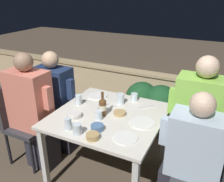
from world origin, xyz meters
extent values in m
plane|color=brown|center=(0.00, 0.00, 0.00)|extent=(16.00, 16.00, 0.00)
cube|color=tan|center=(0.00, 1.49, 0.32)|extent=(9.00, 0.14, 0.64)
cube|color=tan|center=(0.00, 1.49, 0.66)|extent=(9.00, 0.18, 0.04)
cube|color=silver|center=(0.00, 0.00, 0.71)|extent=(1.04, 1.02, 0.03)
cube|color=silver|center=(-0.47, -0.46, 0.35)|extent=(0.05, 0.05, 0.70)
cube|color=silver|center=(-0.47, 0.46, 0.35)|extent=(0.05, 0.05, 0.70)
cube|color=silver|center=(0.47, 0.46, 0.35)|extent=(0.05, 0.05, 0.70)
cube|color=brown|center=(0.25, 1.06, 0.14)|extent=(0.98, 0.36, 0.28)
ellipsoid|color=#194723|center=(-0.02, 1.06, 0.47)|extent=(0.44, 0.47, 0.42)
ellipsoid|color=#194723|center=(0.25, 1.06, 0.47)|extent=(0.44, 0.47, 0.42)
ellipsoid|color=#194723|center=(0.52, 1.06, 0.47)|extent=(0.44, 0.47, 0.42)
cube|color=#333338|center=(-0.90, -0.19, 0.45)|extent=(0.41, 0.41, 0.05)
cube|color=#333338|center=(-1.08, -0.19, 0.70)|extent=(0.06, 0.41, 0.46)
cylinder|color=black|center=(-1.08, -0.37, 0.21)|extent=(0.03, 0.03, 0.42)
cylinder|color=black|center=(-0.73, -0.37, 0.21)|extent=(0.03, 0.03, 0.42)
cylinder|color=black|center=(-1.08, -0.02, 0.21)|extent=(0.03, 0.03, 0.42)
cylinder|color=black|center=(-0.73, -0.02, 0.21)|extent=(0.03, 0.03, 0.42)
cube|color=#282833|center=(-0.73, -0.19, 0.24)|extent=(0.31, 0.23, 0.47)
cube|color=#E07A66|center=(-0.83, -0.19, 0.79)|extent=(0.44, 0.26, 0.64)
cube|color=#E07A66|center=(-0.58, -0.19, 0.87)|extent=(0.07, 0.07, 0.24)
sphere|color=#99755B|center=(-0.83, -0.19, 1.20)|extent=(0.19, 0.19, 0.19)
cube|color=#333338|center=(-0.87, 0.16, 0.45)|extent=(0.41, 0.41, 0.05)
cube|color=#333338|center=(-1.05, 0.16, 0.70)|extent=(0.06, 0.41, 0.46)
cylinder|color=black|center=(-1.05, -0.01, 0.21)|extent=(0.03, 0.03, 0.42)
cylinder|color=black|center=(-0.70, -0.01, 0.21)|extent=(0.03, 0.03, 0.42)
cylinder|color=black|center=(-1.05, 0.34, 0.21)|extent=(0.03, 0.03, 0.42)
cylinder|color=black|center=(-0.70, 0.34, 0.21)|extent=(0.03, 0.03, 0.42)
cube|color=#282833|center=(-0.70, 0.16, 0.24)|extent=(0.30, 0.23, 0.47)
cube|color=navy|center=(-0.80, 0.16, 0.76)|extent=(0.42, 0.26, 0.57)
cube|color=navy|center=(-0.55, 0.16, 0.83)|extent=(0.07, 0.07, 0.24)
sphere|color=tan|center=(-0.80, 0.16, 1.14)|extent=(0.19, 0.19, 0.19)
cube|color=#333338|center=(0.91, -0.15, 0.45)|extent=(0.41, 0.41, 0.05)
cylinder|color=black|center=(0.74, 0.02, 0.21)|extent=(0.03, 0.03, 0.42)
cube|color=silver|center=(0.84, -0.15, 0.73)|extent=(0.42, 0.26, 0.53)
cube|color=silver|center=(0.59, -0.15, 0.80)|extent=(0.07, 0.07, 0.24)
sphere|color=beige|center=(0.84, -0.15, 1.09)|extent=(0.19, 0.19, 0.19)
cube|color=#333338|center=(0.88, 0.21, 0.45)|extent=(0.41, 0.41, 0.05)
cylinder|color=black|center=(0.71, 0.04, 0.21)|extent=(0.03, 0.03, 0.42)
cylinder|color=black|center=(0.71, 0.39, 0.21)|extent=(0.03, 0.03, 0.42)
cylinder|color=black|center=(1.06, 0.39, 0.21)|extent=(0.03, 0.03, 0.42)
cube|color=#282833|center=(0.71, 0.21, 0.24)|extent=(0.31, 0.23, 0.47)
cube|color=#8CCC4C|center=(0.81, 0.21, 0.82)|extent=(0.44, 0.26, 0.70)
cube|color=#8CCC4C|center=(0.56, 0.21, 0.91)|extent=(0.07, 0.07, 0.24)
sphere|color=beige|center=(0.81, 0.21, 1.27)|extent=(0.19, 0.19, 0.19)
cylinder|color=brown|center=(-0.05, -0.03, 0.80)|extent=(0.07, 0.07, 0.15)
cylinder|color=beige|center=(-0.05, -0.03, 0.81)|extent=(0.07, 0.07, 0.05)
cone|color=brown|center=(-0.05, -0.03, 0.89)|extent=(0.07, 0.07, 0.03)
cylinder|color=brown|center=(-0.05, -0.03, 0.94)|extent=(0.03, 0.03, 0.06)
cylinder|color=white|center=(0.31, -0.30, 0.73)|extent=(0.21, 0.21, 0.01)
cylinder|color=white|center=(0.35, -0.01, 0.73)|extent=(0.23, 0.23, 0.01)
cylinder|color=white|center=(-0.31, 0.33, 0.73)|extent=(0.22, 0.22, 0.01)
cylinder|color=tan|center=(0.07, -0.42, 0.75)|extent=(0.11, 0.11, 0.05)
torus|color=tan|center=(0.07, -0.42, 0.77)|extent=(0.11, 0.11, 0.01)
cylinder|color=tan|center=(0.10, 0.05, 0.74)|extent=(0.12, 0.12, 0.03)
torus|color=tan|center=(0.10, 0.05, 0.76)|extent=(0.12, 0.12, 0.01)
cylinder|color=#4C709E|center=(0.04, -0.29, 0.75)|extent=(0.11, 0.11, 0.05)
torus|color=#4C709E|center=(0.04, -0.29, 0.77)|extent=(0.11, 0.11, 0.01)
cylinder|color=silver|center=(-0.28, -0.19, 0.75)|extent=(0.15, 0.15, 0.04)
torus|color=silver|center=(-0.28, -0.19, 0.76)|extent=(0.15, 0.15, 0.01)
cylinder|color=silver|center=(-0.04, -0.12, 0.77)|extent=(0.07, 0.07, 0.09)
cylinder|color=silver|center=(0.11, 0.41, 0.77)|extent=(0.07, 0.07, 0.08)
cylinder|color=silver|center=(-0.08, -0.42, 0.77)|extent=(0.08, 0.08, 0.09)
cylinder|color=silver|center=(-0.20, -0.39, 0.78)|extent=(0.06, 0.06, 0.11)
cylinder|color=silver|center=(-0.39, 0.06, 0.78)|extent=(0.06, 0.06, 0.11)
cylinder|color=silver|center=(0.01, 0.27, 0.79)|extent=(0.08, 0.08, 0.12)
cube|color=silver|center=(-0.13, 0.12, 0.73)|extent=(0.08, 0.17, 0.01)
cube|color=silver|center=(0.29, 0.31, 0.73)|extent=(0.14, 0.13, 0.01)
cylinder|color=#B2A899|center=(-1.29, 0.72, 0.12)|extent=(0.22, 0.22, 0.25)
cylinder|color=#47331E|center=(-1.29, 0.72, 0.36)|extent=(0.03, 0.03, 0.22)
ellipsoid|color=#194723|center=(-1.29, 0.72, 0.60)|extent=(0.31, 0.31, 0.28)
camera|label=1|loc=(0.93, -1.81, 1.86)|focal=38.00mm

